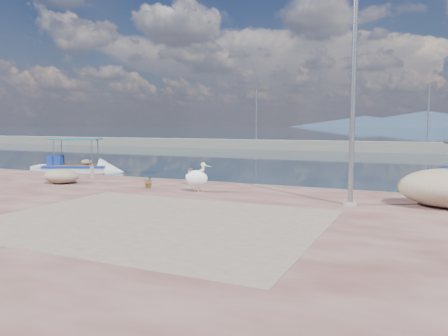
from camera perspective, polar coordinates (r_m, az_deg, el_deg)
ground at (r=15.31m, az=-5.96°, el=-6.13°), size 1400.00×1400.00×0.00m
quay at (r=10.68m, az=-22.83°, el=-10.39°), size 44.00×22.00×0.50m
quay_patch at (r=12.20m, az=-9.12°, el=-6.80°), size 9.00×7.00×0.01m
breakwater at (r=53.50m, az=16.36°, el=2.75°), size 120.00×2.20×7.50m
mountains at (r=662.93m, az=24.43°, el=5.73°), size 370.00×280.00×22.00m
boat_left at (r=29.77m, az=-18.75°, el=-0.25°), size 5.68×3.92×2.62m
pelican at (r=17.08m, az=-3.52°, el=-1.29°), size 1.24×0.71×1.18m
lamp_post at (r=14.67m, az=16.51°, el=8.08°), size 0.44×0.96×7.00m
bollard_near at (r=19.11m, az=-4.43°, el=-1.02°), size 0.24×0.24×0.74m
bollard_far at (r=22.30m, az=-16.85°, el=-0.30°), size 0.24×0.24×0.73m
potted_plant at (r=18.37m, az=-9.78°, el=-1.85°), size 0.47×0.41×0.49m
net_pile_b at (r=20.90m, az=-20.46°, el=-1.00°), size 1.66×1.29×0.65m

